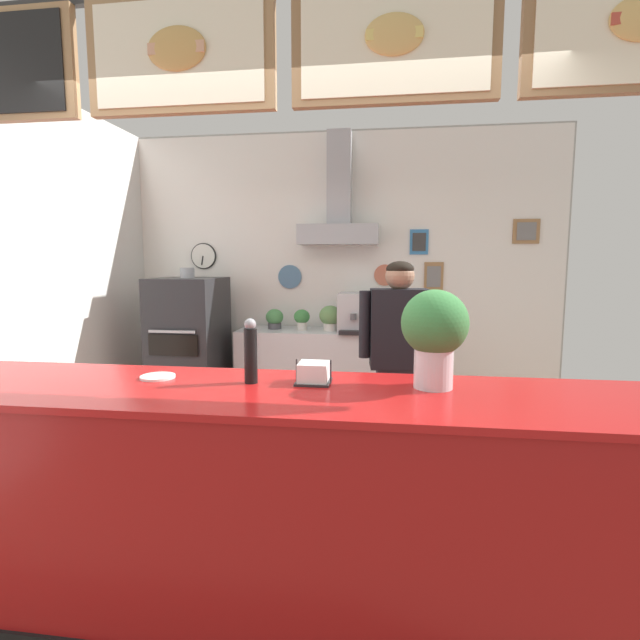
{
  "coord_description": "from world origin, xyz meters",
  "views": [
    {
      "loc": [
        0.49,
        -2.44,
        1.61
      ],
      "look_at": [
        0.04,
        0.77,
        1.21
      ],
      "focal_mm": 26.6,
      "sensor_mm": 36.0,
      "label": 1
    }
  ],
  "objects_px": {
    "potted_thyme": "(330,317)",
    "espresso_machine": "(366,313)",
    "pizza_oven": "(190,350)",
    "napkin_holder": "(314,374)",
    "potted_basil": "(275,318)",
    "pepper_grinder": "(251,351)",
    "potted_rosemary": "(302,318)",
    "basil_vase": "(434,333)",
    "shop_worker": "(398,367)",
    "condiment_plate": "(158,377)"
  },
  "relations": [
    {
      "from": "potted_thyme",
      "to": "espresso_machine",
      "type": "bearing_deg",
      "value": -0.26
    },
    {
      "from": "pizza_oven",
      "to": "napkin_holder",
      "type": "xyz_separation_m",
      "value": [
        1.63,
        -2.4,
        0.38
      ]
    },
    {
      "from": "espresso_machine",
      "to": "potted_basil",
      "type": "relative_size",
      "value": 2.61
    },
    {
      "from": "pepper_grinder",
      "to": "napkin_holder",
      "type": "xyz_separation_m",
      "value": [
        0.28,
        0.04,
        -0.1
      ]
    },
    {
      "from": "potted_thyme",
      "to": "pepper_grinder",
      "type": "distance_m",
      "value": 2.69
    },
    {
      "from": "espresso_machine",
      "to": "napkin_holder",
      "type": "bearing_deg",
      "value": -92.62
    },
    {
      "from": "potted_rosemary",
      "to": "pepper_grinder",
      "type": "xyz_separation_m",
      "value": [
        0.25,
        -2.69,
        0.17
      ]
    },
    {
      "from": "potted_rosemary",
      "to": "espresso_machine",
      "type": "bearing_deg",
      "value": -0.14
    },
    {
      "from": "pizza_oven",
      "to": "basil_vase",
      "type": "relative_size",
      "value": 3.63
    },
    {
      "from": "espresso_machine",
      "to": "potted_rosemary",
      "type": "relative_size",
      "value": 2.55
    },
    {
      "from": "napkin_holder",
      "to": "espresso_machine",
      "type": "bearing_deg",
      "value": 87.38
    },
    {
      "from": "napkin_holder",
      "to": "basil_vase",
      "type": "xyz_separation_m",
      "value": [
        0.53,
        -0.01,
        0.2
      ]
    },
    {
      "from": "shop_worker",
      "to": "pepper_grinder",
      "type": "xyz_separation_m",
      "value": [
        -0.69,
        -1.26,
        0.33
      ]
    },
    {
      "from": "condiment_plate",
      "to": "potted_basil",
      "type": "bearing_deg",
      "value": 91.75
    },
    {
      "from": "potted_basil",
      "to": "shop_worker",
      "type": "bearing_deg",
      "value": -50.17
    },
    {
      "from": "pizza_oven",
      "to": "potted_basil",
      "type": "bearing_deg",
      "value": 20.98
    },
    {
      "from": "potted_rosemary",
      "to": "potted_thyme",
      "type": "bearing_deg",
      "value": 0.01
    },
    {
      "from": "espresso_machine",
      "to": "potted_thyme",
      "type": "xyz_separation_m",
      "value": [
        -0.36,
        0.0,
        -0.05
      ]
    },
    {
      "from": "potted_thyme",
      "to": "pepper_grinder",
      "type": "height_order",
      "value": "pepper_grinder"
    },
    {
      "from": "potted_rosemary",
      "to": "condiment_plate",
      "type": "bearing_deg",
      "value": -94.64
    },
    {
      "from": "espresso_machine",
      "to": "napkin_holder",
      "type": "relative_size",
      "value": 3.31
    },
    {
      "from": "potted_rosemary",
      "to": "basil_vase",
      "type": "bearing_deg",
      "value": -68.34
    },
    {
      "from": "shop_worker",
      "to": "napkin_holder",
      "type": "distance_m",
      "value": 1.31
    },
    {
      "from": "potted_basil",
      "to": "potted_rosemary",
      "type": "bearing_deg",
      "value": -11.01
    },
    {
      "from": "pizza_oven",
      "to": "condiment_plate",
      "type": "xyz_separation_m",
      "value": [
        0.89,
        -2.41,
        0.34
      ]
    },
    {
      "from": "potted_thyme",
      "to": "napkin_holder",
      "type": "distance_m",
      "value": 2.66
    },
    {
      "from": "shop_worker",
      "to": "espresso_machine",
      "type": "height_order",
      "value": "shop_worker"
    },
    {
      "from": "pepper_grinder",
      "to": "pizza_oven",
      "type": "bearing_deg",
      "value": 118.98
    },
    {
      "from": "potted_rosemary",
      "to": "pepper_grinder",
      "type": "distance_m",
      "value": 2.7
    },
    {
      "from": "shop_worker",
      "to": "potted_thyme",
      "type": "relative_size",
      "value": 6.32
    },
    {
      "from": "espresso_machine",
      "to": "condiment_plate",
      "type": "distance_m",
      "value": 2.8
    },
    {
      "from": "potted_rosemary",
      "to": "napkin_holder",
      "type": "distance_m",
      "value": 2.7
    },
    {
      "from": "potted_basil",
      "to": "condiment_plate",
      "type": "relative_size",
      "value": 1.28
    },
    {
      "from": "potted_thyme",
      "to": "potted_rosemary",
      "type": "relative_size",
      "value": 1.2
    },
    {
      "from": "pizza_oven",
      "to": "basil_vase",
      "type": "height_order",
      "value": "pizza_oven"
    },
    {
      "from": "espresso_machine",
      "to": "pizza_oven",
      "type": "bearing_deg",
      "value": -171.92
    },
    {
      "from": "shop_worker",
      "to": "potted_rosemary",
      "type": "xyz_separation_m",
      "value": [
        -0.94,
        1.42,
        0.16
      ]
    },
    {
      "from": "shop_worker",
      "to": "potted_rosemary",
      "type": "bearing_deg",
      "value": -61.84
    },
    {
      "from": "pizza_oven",
      "to": "napkin_holder",
      "type": "distance_m",
      "value": 2.92
    },
    {
      "from": "pizza_oven",
      "to": "potted_rosemary",
      "type": "distance_m",
      "value": 1.17
    },
    {
      "from": "potted_thyme",
      "to": "napkin_holder",
      "type": "bearing_deg",
      "value": -84.93
    },
    {
      "from": "condiment_plate",
      "to": "basil_vase",
      "type": "xyz_separation_m",
      "value": [
        1.27,
        0.01,
        0.23
      ]
    },
    {
      "from": "potted_basil",
      "to": "napkin_holder",
      "type": "relative_size",
      "value": 1.27
    },
    {
      "from": "espresso_machine",
      "to": "potted_basil",
      "type": "height_order",
      "value": "espresso_machine"
    },
    {
      "from": "potted_basil",
      "to": "pepper_grinder",
      "type": "relative_size",
      "value": 0.7
    },
    {
      "from": "potted_basil",
      "to": "potted_rosemary",
      "type": "xyz_separation_m",
      "value": [
        0.3,
        -0.06,
        0.01
      ]
    },
    {
      "from": "espresso_machine",
      "to": "potted_thyme",
      "type": "bearing_deg",
      "value": 179.74
    },
    {
      "from": "pepper_grinder",
      "to": "potted_rosemary",
      "type": "bearing_deg",
      "value": 95.25
    },
    {
      "from": "potted_thyme",
      "to": "basil_vase",
      "type": "xyz_separation_m",
      "value": [
        0.76,
        -2.66,
        0.25
      ]
    },
    {
      "from": "shop_worker",
      "to": "condiment_plate",
      "type": "bearing_deg",
      "value": 41.78
    }
  ]
}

